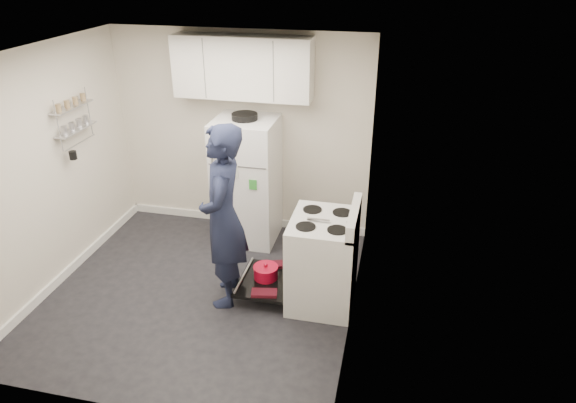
% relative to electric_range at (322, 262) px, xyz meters
% --- Properties ---
extents(room, '(3.21, 3.21, 2.51)m').
position_rel_electric_range_xyz_m(room, '(-1.29, -0.12, 0.74)').
color(room, black).
rests_on(room, ground).
extents(electric_range, '(0.66, 0.76, 1.10)m').
position_rel_electric_range_xyz_m(electric_range, '(0.00, 0.00, 0.00)').
color(electric_range, silver).
rests_on(electric_range, ground).
extents(open_oven_door, '(0.55, 0.72, 0.21)m').
position_rel_electric_range_xyz_m(open_oven_door, '(-0.59, 0.01, -0.29)').
color(open_oven_door, black).
rests_on(open_oven_door, ground).
extents(refrigerator, '(0.72, 0.74, 1.62)m').
position_rel_electric_range_xyz_m(refrigerator, '(-1.11, 1.10, 0.31)').
color(refrigerator, white).
rests_on(refrigerator, ground).
extents(upper_cabinets, '(1.60, 0.33, 0.70)m').
position_rel_electric_range_xyz_m(upper_cabinets, '(-1.16, 1.28, 1.63)').
color(upper_cabinets, silver).
rests_on(upper_cabinets, room).
extents(wall_shelf_rack, '(0.14, 0.60, 0.61)m').
position_rel_electric_range_xyz_m(wall_shelf_rack, '(-2.78, 0.34, 1.21)').
color(wall_shelf_rack, '#B2B2B7').
rests_on(wall_shelf_rack, room).
extents(person, '(0.58, 0.77, 1.90)m').
position_rel_electric_range_xyz_m(person, '(-0.96, -0.17, 0.48)').
color(person, '#181D36').
rests_on(person, ground).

